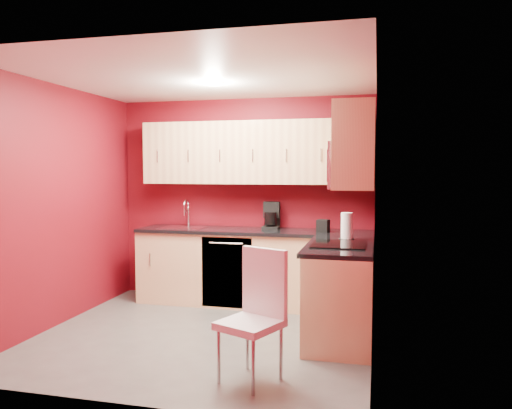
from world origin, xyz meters
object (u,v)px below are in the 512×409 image
at_px(coffee_maker, 271,215).
at_px(paper_towel, 347,226).
at_px(microwave, 352,166).
at_px(dining_chair, 250,317).
at_px(napkin_holder, 323,226).
at_px(sink, 183,225).

xyz_separation_m(coffee_maker, paper_towel, (0.94, -0.73, -0.02)).
bearing_deg(microwave, dining_chair, -121.49).
distance_m(napkin_holder, dining_chair, 2.16).
distance_m(sink, napkin_holder, 1.73).
xyz_separation_m(microwave, coffee_maker, (-1.01, 1.11, -0.59)).
bearing_deg(dining_chair, microwave, 82.27).
bearing_deg(sink, dining_chair, -56.76).
height_order(coffee_maker, napkin_holder, coffee_maker).
height_order(coffee_maker, paper_towel, coffee_maker).
distance_m(napkin_holder, paper_towel, 0.64).
bearing_deg(napkin_holder, microwave, -69.02).
xyz_separation_m(napkin_holder, paper_towel, (0.30, -0.56, 0.07)).
bearing_deg(microwave, paper_towel, 99.57).
distance_m(microwave, coffee_maker, 1.61).
xyz_separation_m(microwave, dining_chair, (-0.69, -1.13, -1.16)).
bearing_deg(paper_towel, sink, 163.10).
height_order(microwave, paper_towel, microwave).
bearing_deg(coffee_maker, sink, -177.52).
bearing_deg(paper_towel, coffee_maker, 142.49).
bearing_deg(coffee_maker, microwave, -51.01).
height_order(napkin_holder, paper_towel, paper_towel).
xyz_separation_m(napkin_holder, dining_chair, (-0.33, -2.08, -0.48)).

